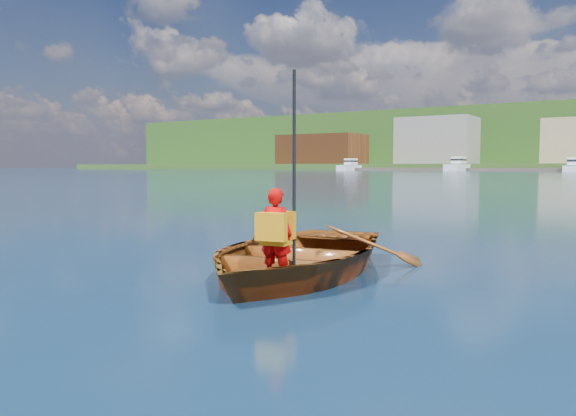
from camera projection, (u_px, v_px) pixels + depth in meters
ground at (386, 296)px, 5.79m from camera, size 600.00×600.00×0.00m
rowboat at (295, 255)px, 6.94m from camera, size 3.25×4.18×0.79m
child_paddler at (276, 232)px, 6.03m from camera, size 0.40×0.38×2.27m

